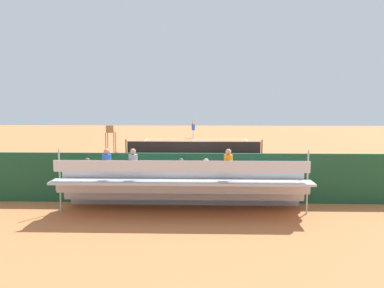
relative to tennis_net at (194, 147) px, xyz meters
The scene contains 13 objects.
ground_plane 0.50m from the tennis_net, ahead, with size 60.00×60.00×0.00m, color #D17542.
court_line_markings 0.50m from the tennis_net, 90.00° to the right, with size 10.10×22.20×0.01m.
tennis_net is the anchor object (origin of this frame).
backdrop_wall 14.01m from the tennis_net, 90.00° to the left, with size 18.00×0.16×2.00m, color #1E4C2D.
bleacher_stand 15.39m from the tennis_net, 89.42° to the left, with size 9.06×2.40×2.48m.
umpire_chair 6.26m from the tennis_net, ahead, with size 0.67×0.67×2.14m.
courtside_bench 13.70m from the tennis_net, 104.38° to the left, with size 1.80×0.40×0.93m.
equipment_bag 13.54m from the tennis_net, 98.28° to the left, with size 0.90×0.36×0.36m, color black.
tennis_player 11.49m from the tennis_net, 88.37° to the right, with size 0.40×0.55×1.93m.
tennis_racket 11.40m from the tennis_net, 83.25° to the right, with size 0.49×0.54×0.03m.
tennis_ball_near 8.42m from the tennis_net, 75.54° to the right, with size 0.07×0.07×0.07m, color #CCDB33.
tennis_ball_far 9.85m from the tennis_net, 74.71° to the right, with size 0.07×0.07×0.07m, color #CCDB33.
line_judge 13.56m from the tennis_net, 77.16° to the left, with size 0.39×0.54×1.93m.
Camera 1 is at (-0.77, 29.74, 4.21)m, focal length 37.47 mm.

